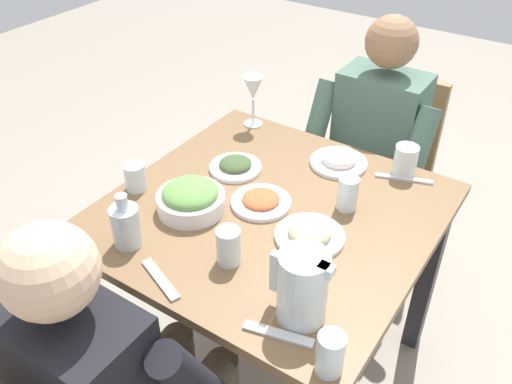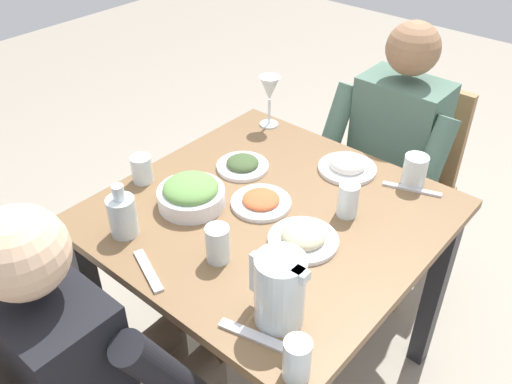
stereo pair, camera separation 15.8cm
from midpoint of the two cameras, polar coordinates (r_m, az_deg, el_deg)
ground_plane at (r=2.19m, az=3.29°, el=-17.85°), size 8.00×8.00×0.00m
dining_table at (r=1.72m, az=4.01°, el=-5.26°), size 0.94×0.94×0.76m
chair_near at (r=2.39m, az=16.95°, el=1.83°), size 0.40×0.40×0.87m
diner_near at (r=2.15m, az=15.21°, el=2.75°), size 0.48×0.53×1.16m
diner_far at (r=1.44m, az=-13.05°, el=-17.23°), size 0.48×0.53×1.16m
water_pitcher at (r=1.27m, az=6.11°, el=-10.28°), size 0.16×0.12×0.19m
salad_bowl at (r=1.64m, az=-4.10°, el=-0.26°), size 0.20×0.20×0.09m
plate_beans at (r=1.53m, az=7.94°, el=-4.86°), size 0.20×0.20×0.05m
plate_yoghurt at (r=1.84m, az=12.00°, el=2.66°), size 0.19×0.19×0.06m
plate_rice_curry at (r=1.65m, az=3.26°, el=-1.06°), size 0.18×0.18×0.04m
plate_dolmas at (r=1.82m, az=1.07°, el=2.81°), size 0.18×0.18×0.04m
water_glass_center at (r=1.44m, az=-0.90°, el=-5.56°), size 0.07×0.07×0.11m
water_glass_near_right at (r=1.76m, az=-9.38°, el=2.30°), size 0.07×0.07×0.09m
water_glass_far_right at (r=1.81m, az=18.71°, el=2.04°), size 0.08×0.08×0.11m
water_glass_far_left at (r=1.63m, az=12.38°, el=-0.90°), size 0.06×0.06×0.11m
water_glass_near_left at (r=1.20m, az=8.25°, el=-17.15°), size 0.06×0.06×0.11m
wine_glass at (r=2.02m, az=3.70°, el=10.48°), size 0.08×0.08×0.20m
oil_carafe at (r=1.55m, az=-10.98°, el=-2.73°), size 0.08×0.08×0.16m
fork_near at (r=1.45m, az=-8.17°, el=-8.29°), size 0.17×0.09×0.01m
knife_near at (r=1.81m, az=18.44°, el=0.20°), size 0.18×0.08×0.01m
fork_far at (r=1.30m, az=3.23°, el=-14.90°), size 0.17×0.06×0.01m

